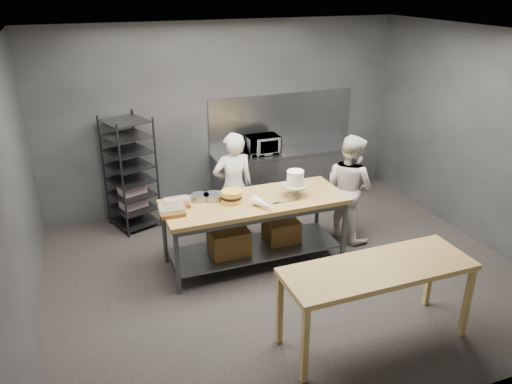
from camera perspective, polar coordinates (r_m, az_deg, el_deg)
ground at (r=6.68m, az=3.42°, el=-9.15°), size 6.00×6.00×0.00m
back_wall at (r=8.25m, az=-3.49°, el=8.65°), size 6.00×0.04×3.00m
work_table at (r=6.64m, az=-0.30°, el=-3.63°), size 2.40×0.90×0.92m
near_counter at (r=5.28m, az=13.75°, el=-9.07°), size 2.00×0.70×0.90m
back_counter at (r=8.63m, az=3.67°, el=1.99°), size 2.60×0.60×0.90m
splashback_panel at (r=8.61m, az=3.00°, el=8.25°), size 2.60×0.02×0.90m
speed_rack at (r=7.75m, az=-14.14°, el=1.99°), size 0.79×0.82×1.75m
chef_behind at (r=7.17m, az=-2.61°, el=0.56°), size 0.60×0.40×1.63m
chef_right at (r=7.33m, az=10.61°, el=0.51°), size 0.82×0.92×1.58m
microwave at (r=8.25m, az=0.71°, el=5.43°), size 0.54×0.37×0.30m
frosted_cake_stand at (r=6.55m, az=4.51°, el=1.31°), size 0.34×0.34×0.35m
layer_cake at (r=6.40m, az=-2.83°, el=-0.52°), size 0.26×0.26×0.16m
cake_pans at (r=6.51m, az=-5.60°, el=-0.57°), size 0.42×0.29×0.07m
piping_bag at (r=6.21m, az=0.94°, el=-1.44°), size 0.25×0.40×0.12m
offset_spatula at (r=6.42m, az=3.05°, el=-1.17°), size 0.36×0.02×0.02m
pastry_clamshells at (r=6.24m, az=-9.28°, el=-1.70°), size 0.42×0.43×0.11m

